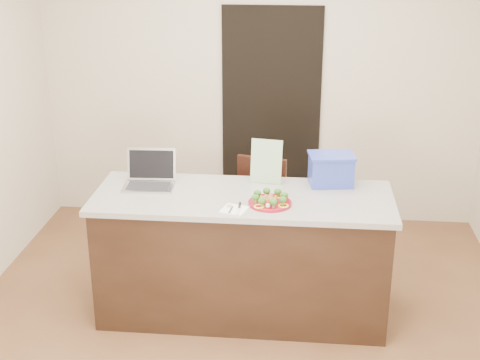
# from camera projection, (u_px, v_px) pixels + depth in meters

# --- Properties ---
(ground) EXTENTS (4.00, 4.00, 0.00)m
(ground) POSITION_uv_depth(u_px,v_px,m) (239.00, 330.00, 4.68)
(ground) COLOR brown
(ground) RESTS_ON ground
(room_shell) EXTENTS (4.00, 4.00, 4.00)m
(room_shell) POSITION_uv_depth(u_px,v_px,m) (239.00, 106.00, 4.09)
(room_shell) COLOR white
(room_shell) RESTS_ON ground
(doorway) EXTENTS (0.90, 0.02, 2.00)m
(doorway) POSITION_uv_depth(u_px,v_px,m) (271.00, 116.00, 6.14)
(doorway) COLOR black
(doorway) RESTS_ON ground
(island) EXTENTS (2.06, 0.76, 0.92)m
(island) POSITION_uv_depth(u_px,v_px,m) (243.00, 255.00, 4.74)
(island) COLOR black
(island) RESTS_ON ground
(plate) EXTENTS (0.29, 0.29, 0.02)m
(plate) POSITION_uv_depth(u_px,v_px,m) (270.00, 203.00, 4.43)
(plate) COLOR maroon
(plate) RESTS_ON island
(meatballs) EXTENTS (0.12, 0.12, 0.04)m
(meatballs) POSITION_uv_depth(u_px,v_px,m) (269.00, 199.00, 4.42)
(meatballs) COLOR olive
(meatballs) RESTS_ON plate
(broccoli) EXTENTS (0.24, 0.24, 0.04)m
(broccoli) POSITION_uv_depth(u_px,v_px,m) (270.00, 196.00, 4.41)
(broccoli) COLOR #204C14
(broccoli) RESTS_ON plate
(pepper_rings) EXTENTS (0.25, 0.25, 0.01)m
(pepper_rings) POSITION_uv_depth(u_px,v_px,m) (270.00, 201.00, 4.43)
(pepper_rings) COLOR yellow
(pepper_rings) RESTS_ON plate
(napkin) EXTENTS (0.19, 0.19, 0.01)m
(napkin) POSITION_uv_depth(u_px,v_px,m) (234.00, 209.00, 4.35)
(napkin) COLOR white
(napkin) RESTS_ON island
(fork) EXTENTS (0.03, 0.14, 0.00)m
(fork) POSITION_uv_depth(u_px,v_px,m) (231.00, 208.00, 4.35)
(fork) COLOR silver
(fork) RESTS_ON napkin
(knife) EXTENTS (0.02, 0.20, 0.01)m
(knife) POSITION_uv_depth(u_px,v_px,m) (239.00, 210.00, 4.32)
(knife) COLOR silver
(knife) RESTS_ON napkin
(yogurt_bottle) EXTENTS (0.03, 0.03, 0.06)m
(yogurt_bottle) POSITION_uv_depth(u_px,v_px,m) (268.00, 207.00, 4.33)
(yogurt_bottle) COLOR white
(yogurt_bottle) RESTS_ON island
(laptop) EXTENTS (0.36, 0.29, 0.25)m
(laptop) POSITION_uv_depth(u_px,v_px,m) (150.00, 176.00, 4.74)
(laptop) COLOR #A6A6AB
(laptop) RESTS_ON island
(leaflet) EXTENTS (0.23, 0.08, 0.32)m
(leaflet) POSITION_uv_depth(u_px,v_px,m) (266.00, 162.00, 4.74)
(leaflet) COLOR silver
(leaflet) RESTS_ON island
(blue_box) EXTENTS (0.35, 0.27, 0.23)m
(blue_box) POSITION_uv_depth(u_px,v_px,m) (331.00, 169.00, 4.73)
(blue_box) COLOR #2E3FA8
(blue_box) RESTS_ON island
(chair) EXTENTS (0.49, 0.50, 0.92)m
(chair) POSITION_uv_depth(u_px,v_px,m) (261.00, 208.00, 5.37)
(chair) COLOR black
(chair) RESTS_ON ground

